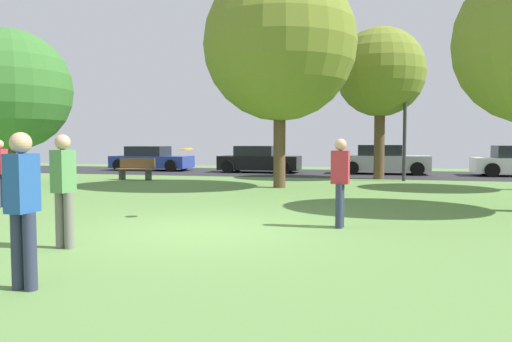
# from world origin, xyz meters

# --- Properties ---
(ground_plane) EXTENTS (44.00, 44.00, 0.00)m
(ground_plane) POSITION_xyz_m (0.00, 0.00, 0.00)
(ground_plane) COLOR #5B8442
(road_strip) EXTENTS (44.00, 6.40, 0.01)m
(road_strip) POSITION_xyz_m (0.00, 16.00, 0.00)
(road_strip) COLOR #28282B
(road_strip) RESTS_ON ground_plane
(oak_tree_right) EXTENTS (5.25, 5.25, 7.55)m
(oak_tree_right) POSITION_xyz_m (-0.22, 8.28, 4.91)
(oak_tree_right) COLOR brown
(oak_tree_right) RESTS_ON ground_plane
(oak_tree_left) EXTENTS (4.34, 4.34, 5.62)m
(oak_tree_left) POSITION_xyz_m (-9.79, 6.69, 3.44)
(oak_tree_left) COLOR brown
(oak_tree_left) RESTS_ON ground_plane
(maple_tree_far) EXTENTS (3.72, 3.72, 6.37)m
(maple_tree_far) POSITION_xyz_m (3.16, 12.96, 4.47)
(maple_tree_far) COLOR brown
(maple_tree_far) RESTS_ON ground_plane
(person_thrower) EXTENTS (0.34, 0.30, 1.67)m
(person_thrower) POSITION_xyz_m (2.38, 0.91, 0.92)
(person_thrower) COLOR #2D334C
(person_thrower) RESTS_ON ground_plane
(person_catcher) EXTENTS (0.34, 0.30, 1.65)m
(person_catcher) POSITION_xyz_m (-5.85, 1.71, 0.91)
(person_catcher) COLOR #2D334C
(person_catcher) RESTS_ON ground_plane
(person_bystander) EXTENTS (0.30, 0.34, 1.72)m
(person_bystander) POSITION_xyz_m (-1.54, -1.85, 0.95)
(person_bystander) COLOR slate
(person_bystander) RESTS_ON ground_plane
(person_walking) EXTENTS (0.30, 0.33, 1.72)m
(person_walking) POSITION_xyz_m (-0.69, -3.75, 0.95)
(person_walking) COLOR #2D334C
(person_walking) RESTS_ON ground_plane
(frisbee_disc) EXTENTS (0.38, 0.38, 0.05)m
(frisbee_disc) POSITION_xyz_m (-0.81, 1.22, 1.45)
(frisbee_disc) COLOR orange
(parked_car_blue) EXTENTS (4.34, 2.01, 1.33)m
(parked_car_blue) POSITION_xyz_m (-9.01, 16.29, 0.61)
(parked_car_blue) COLOR #233893
(parked_car_blue) RESTS_ON ground_plane
(parked_car_black) EXTENTS (4.10, 1.97, 1.37)m
(parked_car_black) POSITION_xyz_m (-2.81, 15.98, 0.63)
(parked_car_black) COLOR black
(parked_car_black) RESTS_ON ground_plane
(parked_car_silver) EXTENTS (4.26, 2.00, 1.43)m
(parked_car_silver) POSITION_xyz_m (3.38, 16.31, 0.66)
(parked_car_silver) COLOR #B7B7BC
(parked_car_silver) RESTS_ON ground_plane
(park_bench) EXTENTS (1.60, 0.45, 0.90)m
(park_bench) POSITION_xyz_m (-6.68, 10.15, 0.46)
(park_bench) COLOR brown
(park_bench) RESTS_ON ground_plane
(street_lamp_post) EXTENTS (0.14, 0.14, 4.50)m
(street_lamp_post) POSITION_xyz_m (4.14, 12.20, 2.25)
(street_lamp_post) COLOR #2D2D33
(street_lamp_post) RESTS_ON ground_plane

